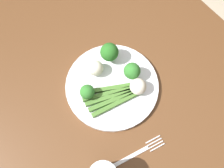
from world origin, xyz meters
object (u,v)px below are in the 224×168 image
Objects in this scene: dining_table at (110,108)px; cauliflower_near_center at (96,68)px; plate at (112,86)px; cauliflower_left at (138,86)px; broccoli_back at (109,52)px; asparagus_bundle at (113,96)px; broccoli_right at (132,71)px; fork at (137,153)px; broccoli_front_left at (87,92)px.

dining_table is 24.15× the size of cauliflower_near_center.
cauliflower_left is at bearing 41.68° from plate.
dining_table is 16.74× the size of broccoli_back.
asparagus_bundle is 3.55× the size of cauliflower_left.
dining_table is 0.18m from cauliflower_near_center.
broccoli_right is 0.36× the size of fork.
cauliflower_near_center is at bearing -167.94° from plate.
asparagus_bundle is at bearing -108.53° from cauliflower_left.
broccoli_front_left is (-0.01, -0.08, 0.04)m from plate.
broccoli_right reaches higher than fork.
broccoli_right reaches higher than plate.
broccoli_right is 0.23m from fork.
asparagus_bundle is 0.17m from fork.
fork is at bearing -17.47° from plate.
asparagus_bundle is 3.65× the size of cauliflower_near_center.
broccoli_front_left is (-0.03, -0.05, 0.16)m from dining_table.
dining_table is at bearing -116.59° from cauliflower_left.
broccoli_front_left is at bearing -99.95° from plate.
dining_table is at bearing -67.64° from asparagus_bundle.
cauliflower_near_center is (-0.06, -0.01, 0.03)m from plate.
cauliflower_left is (0.07, 0.13, -0.01)m from broccoli_front_left.
asparagus_bundle is 0.08m from cauliflower_left.
broccoli_back is 0.40× the size of fork.
asparagus_bundle is at bearing 4.01° from dining_table.
plate is (-0.02, 0.02, 0.13)m from dining_table.
plate is 0.04m from asparagus_bundle.
cauliflower_near_center reaches higher than asparagus_bundle.
cauliflower_near_center is (-0.09, 0.01, 0.02)m from asparagus_bundle.
asparagus_bundle is 0.10m from cauliflower_near_center.
cauliflower_near_center is at bearing -151.91° from cauliflower_left.
dining_table is 23.50× the size of cauliflower_left.
cauliflower_left is (0.04, -0.01, -0.01)m from broccoli_right.
broccoli_front_left is 0.14m from broccoli_back.
broccoli_back reaches higher than fork.
cauliflower_left reaches higher than asparagus_bundle.
fork is (0.14, -0.11, -0.04)m from cauliflower_left.
cauliflower_left is at bearing 63.41° from dining_table.
broccoli_back is 0.29m from fork.
plate is at bearing 81.79° from fork.
broccoli_right is 0.89× the size of broccoli_back.
broccoli_front_left reaches higher than cauliflower_near_center.
broccoli_front_left is at bearing -63.13° from broccoli_back.
broccoli_front_left is at bearing -51.45° from cauliflower_near_center.
broccoli_back is at bearing -103.82° from asparagus_bundle.
dining_table is 0.21m from broccoli_back.
plate is at bearing -105.36° from asparagus_bundle.
cauliflower_left is at bearing 61.03° from broccoli_front_left.
cauliflower_left is at bearing -15.65° from broccoli_right.
cauliflower_near_center is (-0.08, 0.01, 0.16)m from dining_table.
broccoli_back is (-0.09, -0.02, 0.00)m from broccoli_right.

